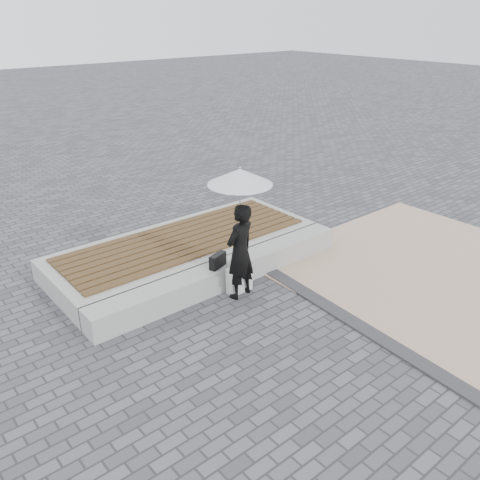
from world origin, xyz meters
The scene contains 11 objects.
ground centered at (0.00, 0.00, 0.00)m, with size 80.00×80.00×0.00m, color #515156.
terrazzo_zone centered at (3.20, -0.50, 0.01)m, with size 5.00×5.00×0.02m, color tan.
edging_band centered at (0.75, -0.50, 0.02)m, with size 0.25×5.20×0.04m, color #313134.
seating_ledge centered at (0.00, 1.60, 0.20)m, with size 5.00×0.45×0.40m, color #999A95.
timber_platform centered at (0.00, 2.80, 0.20)m, with size 5.00×2.00×0.40m, color #A7A7A1.
timber_decking centered at (0.00, 2.80, 0.42)m, with size 4.60×1.60×0.04m, color brown, non-canonical shape.
woman centered at (-0.05, 1.14, 0.80)m, with size 0.58×0.38×1.59m, color black.
parasol centered at (-0.05, 1.14, 2.03)m, with size 0.98×0.98×1.26m.
handbag centered at (-0.18, 1.56, 0.52)m, with size 0.34×0.12×0.24m, color black.
canvas_tote centered at (0.03, 1.25, 0.23)m, with size 0.43×0.18×0.46m, color beige.
magazine centered at (0.03, 1.20, 0.46)m, with size 0.29×0.21×0.01m, color #E54740.
Camera 1 is at (-4.61, -4.37, 4.28)m, focal length 37.60 mm.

